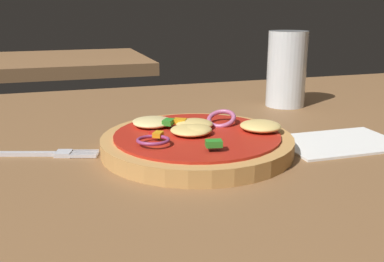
% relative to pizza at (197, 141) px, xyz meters
% --- Properties ---
extents(dining_table, '(1.47, 0.85, 0.04)m').
position_rel_pizza_xyz_m(dining_table, '(0.04, 0.03, -0.03)').
color(dining_table, brown).
rests_on(dining_table, ground).
extents(pizza, '(0.23, 0.23, 0.04)m').
position_rel_pizza_xyz_m(pizza, '(0.00, 0.00, 0.00)').
color(pizza, tan).
rests_on(pizza, dining_table).
extents(fork, '(0.16, 0.06, 0.01)m').
position_rel_pizza_xyz_m(fork, '(-0.19, 0.04, -0.01)').
color(fork, silver).
rests_on(fork, dining_table).
extents(beer_glass, '(0.07, 0.07, 0.13)m').
position_rel_pizza_xyz_m(beer_glass, '(0.23, 0.19, 0.04)').
color(beer_glass, silver).
rests_on(beer_glass, dining_table).
extents(napkin, '(0.15, 0.10, 0.00)m').
position_rel_pizza_xyz_m(napkin, '(0.18, -0.03, -0.01)').
color(napkin, white).
rests_on(napkin, dining_table).
extents(background_table, '(0.61, 0.51, 0.04)m').
position_rel_pizza_xyz_m(background_table, '(-0.15, 1.09, -0.03)').
color(background_table, brown).
rests_on(background_table, ground).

